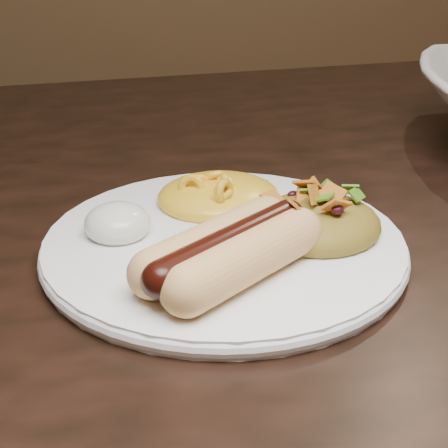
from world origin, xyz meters
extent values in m
cube|color=black|center=(0.00, 0.00, 0.73)|extent=(1.60, 0.90, 0.04)
cylinder|color=white|center=(-0.02, -0.08, 0.76)|extent=(0.30, 0.30, 0.01)
cylinder|color=#DEB278|center=(-0.03, -0.15, 0.78)|extent=(0.10, 0.08, 0.03)
cylinder|color=#DEB278|center=(-0.03, -0.12, 0.78)|extent=(0.10, 0.08, 0.03)
cylinder|color=#3D0C06|center=(-0.03, -0.13, 0.78)|extent=(0.11, 0.08, 0.02)
ellipsoid|color=yellow|center=(-0.01, -0.02, 0.78)|extent=(0.12, 0.11, 0.04)
ellipsoid|color=silver|center=(-0.09, -0.06, 0.78)|extent=(0.05, 0.05, 0.03)
ellipsoid|color=#AD6519|center=(0.04, -0.09, 0.77)|extent=(0.09, 0.09, 0.04)
camera|label=1|loc=(-0.13, -0.49, 0.97)|focal=55.00mm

